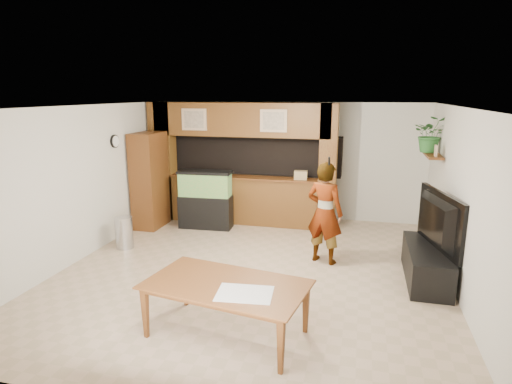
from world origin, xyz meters
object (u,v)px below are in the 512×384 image
(pantry_cabinet, at_px, (150,180))
(aquarium, at_px, (206,200))
(dining_table, at_px, (225,311))
(person, at_px, (325,213))
(television, at_px, (430,221))

(pantry_cabinet, distance_m, aquarium, 1.25)
(pantry_cabinet, relative_size, dining_table, 1.07)
(aquarium, height_order, person, person)
(pantry_cabinet, relative_size, television, 1.35)
(pantry_cabinet, xyz_separation_m, dining_table, (2.86, -3.69, -0.67))
(television, distance_m, dining_table, 3.39)
(television, height_order, person, person)
(aquarium, bearing_deg, television, -25.09)
(aquarium, relative_size, dining_table, 0.66)
(aquarium, bearing_deg, dining_table, -69.96)
(aquarium, xyz_separation_m, dining_table, (1.69, -3.87, -0.27))
(television, bearing_deg, aquarium, 54.30)
(person, distance_m, dining_table, 2.78)
(pantry_cabinet, bearing_deg, aquarium, 8.76)
(dining_table, bearing_deg, pantry_cabinet, 137.30)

